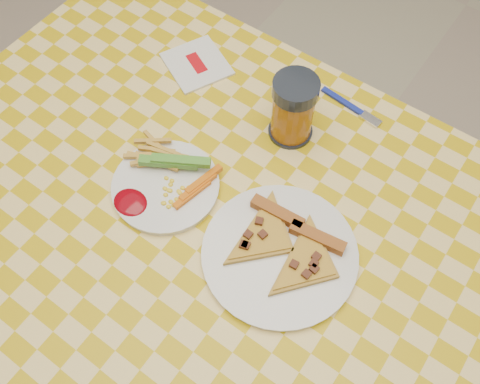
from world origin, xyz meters
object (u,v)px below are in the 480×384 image
table (222,239)px  drink_glass (293,109)px  plate_right (280,255)px  plate_left (166,187)px

table → drink_glass: bearing=91.4°
table → drink_glass: drink_glass is taller
plate_right → table: bearing=-177.5°
table → plate_left: (-0.12, -0.00, 0.08)m
plate_right → drink_glass: 0.28m
table → plate_right: size_ratio=4.82×
plate_left → plate_right: size_ratio=0.74×
table → plate_left: size_ratio=6.52×
plate_left → drink_glass: 0.28m
plate_left → drink_glass: drink_glass is taller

